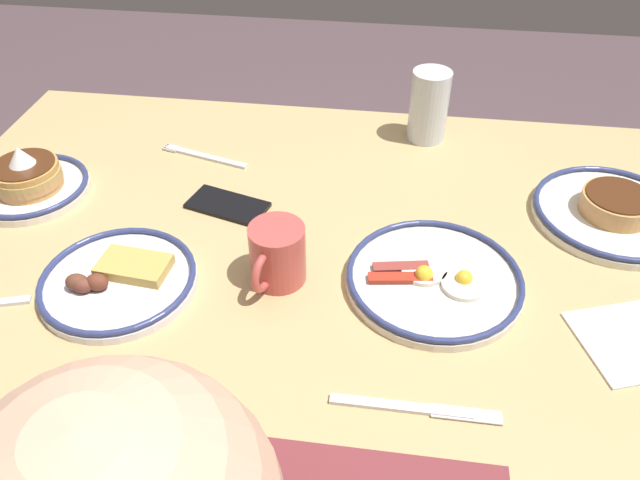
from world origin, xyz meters
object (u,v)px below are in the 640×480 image
coffee_mug (277,254)px  drinking_glass (428,109)px  plate_far_side (118,280)px  butter_knife (415,408)px  paper_napkin (633,341)px  fork_near (204,156)px  plate_far_companion (29,182)px  cell_phone (228,205)px  plate_center_pancakes (434,279)px  plate_near_main (614,211)px

coffee_mug → drinking_glass: bearing=-116.0°
plate_far_side → butter_knife: size_ratio=1.10×
paper_napkin → butter_knife: size_ratio=0.68×
coffee_mug → fork_near: (0.22, -0.33, -0.05)m
drinking_glass → butter_knife: size_ratio=0.68×
plate_far_companion → coffee_mug: (-0.50, 0.17, 0.03)m
coffee_mug → cell_phone: 0.22m
plate_center_pancakes → butter_knife: bearing=84.1°
plate_far_side → fork_near: 0.38m
butter_knife → plate_near_main: bearing=-127.1°
plate_far_side → fork_near: size_ratio=1.29×
plate_center_pancakes → fork_near: 0.56m
coffee_mug → drinking_glass: (-0.23, -0.47, 0.02)m
plate_center_pancakes → drinking_glass: 0.46m
plate_near_main → fork_near: size_ratio=1.47×
plate_near_main → fork_near: (0.78, -0.10, -0.01)m
plate_near_main → plate_far_companion: plate_far_companion is taller
butter_knife → plate_far_side: bearing=-19.8°
coffee_mug → plate_center_pancakes: bearing=-175.6°
cell_phone → paper_napkin: 0.69m
plate_near_main → butter_knife: size_ratio=1.26×
coffee_mug → drinking_glass: 0.52m
plate_far_companion → paper_napkin: size_ratio=1.41×
plate_near_main → drinking_glass: bearing=-35.8°
plate_center_pancakes → plate_far_companion: (0.75, -0.15, 0.01)m
plate_far_companion → paper_napkin: plate_far_companion is taller
plate_far_companion → butter_knife: 0.82m
plate_far_side → cell_phone: bearing=-117.5°
plate_near_main → coffee_mug: 0.61m
plate_far_side → drinking_glass: bearing=-132.2°
plate_center_pancakes → plate_far_companion: 0.76m
plate_near_main → cell_phone: (0.69, 0.06, -0.01)m
plate_far_companion → cell_phone: 0.37m
plate_near_main → fork_near: plate_near_main is taller
plate_center_pancakes → plate_far_side: plate_far_side is taller
cell_phone → butter_knife: bearing=147.8°
drinking_glass → paper_napkin: (-0.30, 0.53, -0.06)m
plate_near_main → butter_knife: 0.56m
plate_far_companion → drinking_glass: size_ratio=1.42×
cell_phone → fork_near: (0.09, -0.16, -0.00)m
plate_near_main → fork_near: 0.78m
plate_near_main → cell_phone: bearing=4.9°
plate_far_side → butter_knife: (-0.46, 0.17, -0.01)m
fork_near → plate_far_companion: bearing=29.9°
plate_far_companion → fork_near: size_ratio=1.11×
drinking_glass → coffee_mug: bearing=64.0°
drinking_glass → butter_knife: drinking_glass is taller
plate_near_main → coffee_mug: size_ratio=2.33×
plate_center_pancakes → plate_far_companion: plate_far_companion is taller
plate_center_pancakes → coffee_mug: 0.25m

